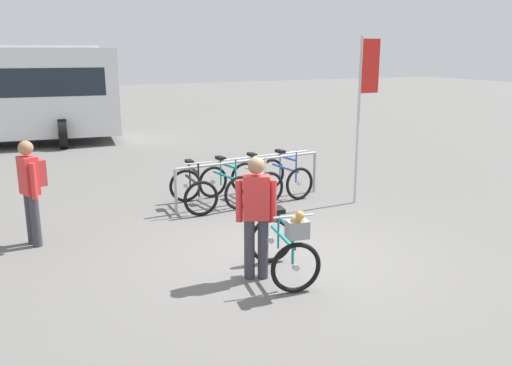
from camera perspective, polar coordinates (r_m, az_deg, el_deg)
ground_plane at (r=8.01m, az=3.11°, el=-7.72°), size 80.00×80.00×0.00m
bike_rack_rail at (r=10.54m, az=-0.62°, el=1.43°), size 3.20×0.32×0.88m
racked_bike_black at (r=10.26m, az=-6.70°, el=-0.73°), size 0.71×1.11×0.97m
racked_bike_teal at (r=10.55m, az=-3.24°, el=-0.24°), size 0.80×1.19×0.98m
racked_bike_white at (r=10.88m, az=0.03°, el=0.22°), size 0.70×1.11×0.97m
racked_bike_blue at (r=11.25m, az=3.09°, el=0.66°), size 0.77×1.16×0.97m
featured_bicycle at (r=7.04m, az=3.18°, el=-6.61°), size 0.84×1.25×1.09m
person_with_featured_bike at (r=6.96m, az=0.03°, el=-3.16°), size 0.49×0.32×1.64m
pedestrian_with_backpack at (r=8.85m, az=-22.75°, el=-0.31°), size 0.41×0.51×1.64m
banner_flag at (r=10.54m, az=11.51°, el=9.76°), size 0.45×0.05×3.20m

